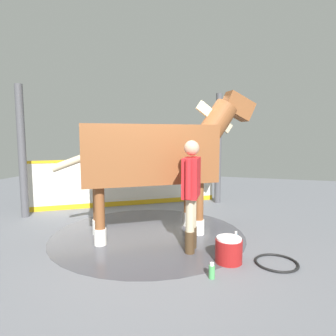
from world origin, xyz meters
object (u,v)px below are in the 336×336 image
(wash_bucket, at_px, (229,250))
(horse, at_px, (155,154))
(hose_coil, at_px, (277,263))
(handler, at_px, (191,188))
(bottle_shampoo, at_px, (236,241))
(bottle_spray, at_px, (212,271))

(wash_bucket, bearing_deg, horse, -120.86)
(hose_coil, bearing_deg, horse, -108.95)
(horse, relative_size, handler, 1.85)
(wash_bucket, xyz_separation_m, bottle_shampoo, (-0.54, 0.06, -0.05))
(handler, xyz_separation_m, wash_bucket, (0.26, 0.59, -0.80))
(wash_bucket, xyz_separation_m, hose_coil, (-0.13, 0.64, -0.16))
(handler, distance_m, bottle_shampoo, 1.11)
(horse, relative_size, hose_coil, 5.35)
(handler, xyz_separation_m, bottle_spray, (0.79, 0.44, -0.88))
(bottle_shampoo, height_order, hose_coil, bottle_shampoo)
(handler, relative_size, bottle_spray, 8.39)
(handler, bearing_deg, wash_bucket, 152.40)
(wash_bucket, relative_size, bottle_shampoo, 1.38)
(horse, xyz_separation_m, hose_coil, (0.69, 2.01, -1.42))
(bottle_shampoo, bearing_deg, wash_bucket, -6.39)
(bottle_shampoo, bearing_deg, horse, -101.16)
(horse, distance_m, wash_bucket, 2.04)
(handler, bearing_deg, bottle_spray, 115.15)
(horse, xyz_separation_m, bottle_shampoo, (0.28, 1.44, -1.32))
(bottle_spray, bearing_deg, hose_coil, 129.61)
(handler, relative_size, hose_coil, 2.88)
(wash_bucket, distance_m, hose_coil, 0.67)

